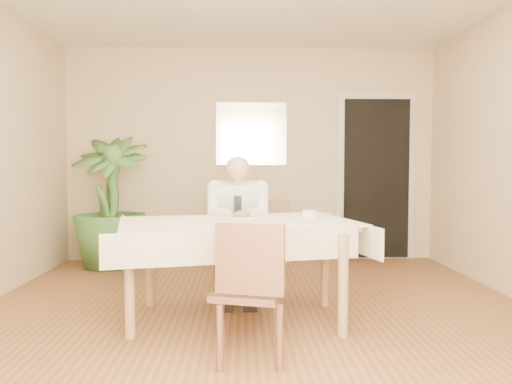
{
  "coord_description": "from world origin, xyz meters",
  "views": [
    {
      "loc": [
        -0.12,
        -3.66,
        1.16
      ],
      "look_at": [
        0.0,
        0.35,
        0.95
      ],
      "focal_mm": 35.0,
      "sensor_mm": 36.0,
      "label": 1
    }
  ],
  "objects_px": {
    "dining_table": "(237,232)",
    "seated_man": "(238,220)",
    "sideboard": "(252,232)",
    "coffee_mug": "(309,216)",
    "potted_palm": "(110,202)",
    "chair_far": "(238,235)",
    "chair_near": "(249,286)"
  },
  "relations": [
    {
      "from": "seated_man",
      "to": "sideboard",
      "type": "bearing_deg",
      "value": 84.78
    },
    {
      "from": "sideboard",
      "to": "coffee_mug",
      "type": "bearing_deg",
      "value": -78.49
    },
    {
      "from": "chair_near",
      "to": "potted_palm",
      "type": "bearing_deg",
      "value": 134.3
    },
    {
      "from": "coffee_mug",
      "to": "potted_palm",
      "type": "relative_size",
      "value": 0.08
    },
    {
      "from": "chair_near",
      "to": "coffee_mug",
      "type": "bearing_deg",
      "value": 73.47
    },
    {
      "from": "chair_far",
      "to": "sideboard",
      "type": "height_order",
      "value": "chair_far"
    },
    {
      "from": "chair_near",
      "to": "sideboard",
      "type": "height_order",
      "value": "chair_near"
    },
    {
      "from": "seated_man",
      "to": "potted_palm",
      "type": "height_order",
      "value": "potted_palm"
    },
    {
      "from": "chair_near",
      "to": "seated_man",
      "type": "bearing_deg",
      "value": 109.0
    },
    {
      "from": "chair_far",
      "to": "sideboard",
      "type": "xyz_separation_m",
      "value": [
        0.15,
        1.4,
        -0.15
      ]
    },
    {
      "from": "dining_table",
      "to": "chair_far",
      "type": "distance_m",
      "value": 0.9
    },
    {
      "from": "coffee_mug",
      "to": "sideboard",
      "type": "distance_m",
      "value": 2.49
    },
    {
      "from": "dining_table",
      "to": "potted_palm",
      "type": "distance_m",
      "value": 2.5
    },
    {
      "from": "seated_man",
      "to": "coffee_mug",
      "type": "bearing_deg",
      "value": -54.67
    },
    {
      "from": "chair_far",
      "to": "chair_near",
      "type": "xyz_separation_m",
      "value": [
        0.08,
        -1.72,
        -0.05
      ]
    },
    {
      "from": "dining_table",
      "to": "seated_man",
      "type": "xyz_separation_m",
      "value": [
        -0.0,
        0.59,
        0.02
      ]
    },
    {
      "from": "seated_man",
      "to": "chair_far",
      "type": "bearing_deg",
      "value": 90.0
    },
    {
      "from": "sideboard",
      "to": "potted_palm",
      "type": "relative_size",
      "value": 0.61
    },
    {
      "from": "seated_man",
      "to": "coffee_mug",
      "type": "distance_m",
      "value": 0.91
    },
    {
      "from": "dining_table",
      "to": "coffee_mug",
      "type": "xyz_separation_m",
      "value": [
        0.52,
        -0.14,
        0.13
      ]
    },
    {
      "from": "seated_man",
      "to": "potted_palm",
      "type": "relative_size",
      "value": 0.83
    },
    {
      "from": "coffee_mug",
      "to": "seated_man",
      "type": "bearing_deg",
      "value": 125.33
    },
    {
      "from": "dining_table",
      "to": "seated_man",
      "type": "bearing_deg",
      "value": 77.58
    },
    {
      "from": "seated_man",
      "to": "dining_table",
      "type": "bearing_deg",
      "value": -90.0
    },
    {
      "from": "dining_table",
      "to": "seated_man",
      "type": "height_order",
      "value": "seated_man"
    },
    {
      "from": "chair_near",
      "to": "sideboard",
      "type": "xyz_separation_m",
      "value": [
        0.08,
        3.12,
        -0.1
      ]
    },
    {
      "from": "dining_table",
      "to": "seated_man",
      "type": "relative_size",
      "value": 1.55
    },
    {
      "from": "dining_table",
      "to": "potted_palm",
      "type": "bearing_deg",
      "value": 113.57
    },
    {
      "from": "coffee_mug",
      "to": "potted_palm",
      "type": "distance_m",
      "value": 2.94
    },
    {
      "from": "chair_far",
      "to": "seated_man",
      "type": "xyz_separation_m",
      "value": [
        0.0,
        -0.29,
        0.17
      ]
    },
    {
      "from": "chair_far",
      "to": "coffee_mug",
      "type": "height_order",
      "value": "chair_far"
    },
    {
      "from": "chair_near",
      "to": "sideboard",
      "type": "relative_size",
      "value": 0.92
    }
  ]
}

